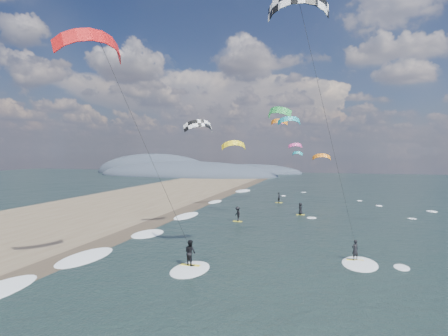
# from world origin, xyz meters

# --- Properties ---
(ground) EXTENTS (260.00, 260.00, 0.00)m
(ground) POSITION_xyz_m (0.00, 0.00, 0.00)
(ground) COLOR black
(ground) RESTS_ON ground
(wet_sand_strip) EXTENTS (3.00, 240.00, 0.00)m
(wet_sand_strip) POSITION_xyz_m (-12.00, 10.00, 0.00)
(wet_sand_strip) COLOR #382D23
(wet_sand_strip) RESTS_ON ground
(coastal_hills) EXTENTS (80.00, 41.00, 15.00)m
(coastal_hills) POSITION_xyz_m (-44.84, 107.86, 0.00)
(coastal_hills) COLOR #3D4756
(coastal_hills) RESTS_ON ground
(kitesurfer_near_a) EXTENTS (7.57, 8.33, 19.01)m
(kitesurfer_near_a) POSITION_xyz_m (6.76, 6.11, 14.31)
(kitesurfer_near_a) COLOR yellow
(kitesurfer_near_a) RESTS_ON ground
(kitesurfer_near_b) EXTENTS (6.95, 9.53, 16.19)m
(kitesurfer_near_b) POSITION_xyz_m (-4.35, 1.87, 10.92)
(kitesurfer_near_b) COLOR yellow
(kitesurfer_near_b) RESTS_ON ground
(far_kitesurfers) EXTENTS (8.05, 18.72, 1.82)m
(far_kitesurfers) POSITION_xyz_m (-0.50, 28.98, 0.88)
(far_kitesurfers) COLOR yellow
(far_kitesurfers) RESTS_ON ground
(bg_kite_field) EXTENTS (15.57, 79.51, 9.05)m
(bg_kite_field) POSITION_xyz_m (-0.73, 52.89, 11.31)
(bg_kite_field) COLOR teal
(bg_kite_field) RESTS_ON ground
(shoreline_surf) EXTENTS (2.40, 79.40, 0.11)m
(shoreline_surf) POSITION_xyz_m (-10.80, 14.75, 0.00)
(shoreline_surf) COLOR white
(shoreline_surf) RESTS_ON ground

